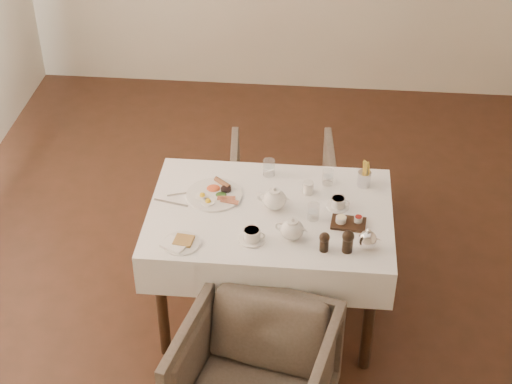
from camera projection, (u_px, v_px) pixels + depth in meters
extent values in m
plane|color=#311D10|center=(279.00, 283.00, 4.76)|extent=(5.00, 5.00, 0.00)
cube|color=black|center=(270.00, 216.00, 4.13)|extent=(1.20, 0.80, 0.04)
cube|color=white|center=(270.00, 228.00, 4.18)|extent=(1.28, 0.88, 0.23)
cylinder|color=black|center=(184.00, 225.00, 4.66)|extent=(0.06, 0.06, 0.70)
cylinder|color=black|center=(366.00, 235.00, 4.58)|extent=(0.06, 0.06, 0.70)
cylinder|color=black|center=(162.00, 305.00, 4.11)|extent=(0.06, 0.06, 0.70)
cylinder|color=black|center=(369.00, 319.00, 4.03)|extent=(0.06, 0.06, 0.70)
imported|color=#4B4237|center=(255.00, 380.00, 3.74)|extent=(0.84, 0.86, 0.65)
imported|color=#4B4237|center=(282.00, 190.00, 5.02)|extent=(0.70, 0.72, 0.61)
cylinder|color=white|center=(214.00, 195.00, 4.21)|extent=(0.30, 0.30, 0.01)
ellipsoid|color=#DE5427|center=(213.00, 187.00, 4.24)|extent=(0.08, 0.07, 0.03)
cylinder|color=brown|center=(222.00, 183.00, 4.27)|extent=(0.10, 0.09, 0.03)
cylinder|color=black|center=(226.00, 189.00, 4.23)|extent=(0.06, 0.06, 0.02)
cube|color=maroon|center=(228.00, 200.00, 4.15)|extent=(0.10, 0.05, 0.01)
ellipsoid|color=#264C19|center=(221.00, 194.00, 4.20)|extent=(0.06, 0.05, 0.02)
cylinder|color=white|center=(181.00, 243.00, 3.88)|extent=(0.19, 0.19, 0.01)
cube|color=olive|center=(184.00, 240.00, 3.88)|extent=(0.10, 0.10, 0.01)
cube|color=white|center=(174.00, 245.00, 3.87)|extent=(0.15, 0.14, 0.02)
cylinder|color=white|center=(308.00, 187.00, 4.21)|extent=(0.06, 0.06, 0.07)
cylinder|color=white|center=(252.00, 239.00, 3.91)|extent=(0.13, 0.13, 0.01)
cylinder|color=white|center=(252.00, 234.00, 3.89)|extent=(0.10, 0.10, 0.06)
cylinder|color=#B07F4F|center=(252.00, 230.00, 3.87)|extent=(0.08, 0.08, 0.00)
cylinder|color=white|center=(338.00, 206.00, 4.13)|extent=(0.12, 0.12, 0.01)
cylinder|color=white|center=(338.00, 202.00, 4.11)|extent=(0.09, 0.09, 0.05)
cylinder|color=#B07F4F|center=(338.00, 198.00, 4.10)|extent=(0.07, 0.07, 0.00)
cylinder|color=silver|center=(269.00, 168.00, 4.35)|extent=(0.07, 0.07, 0.09)
cylinder|color=silver|center=(313.00, 212.00, 4.03)|extent=(0.08, 0.08, 0.09)
cylinder|color=silver|center=(328.00, 177.00, 4.28)|extent=(0.06, 0.06, 0.09)
cube|color=black|center=(348.00, 223.00, 4.01)|extent=(0.19, 0.13, 0.02)
cylinder|color=white|center=(341.00, 219.00, 4.00)|extent=(0.05, 0.05, 0.03)
cylinder|color=maroon|center=(358.00, 219.00, 4.00)|extent=(0.04, 0.04, 0.03)
cylinder|color=silver|center=(364.00, 179.00, 4.27)|extent=(0.07, 0.07, 0.09)
cube|color=silver|center=(184.00, 193.00, 4.23)|extent=(0.18, 0.07, 0.00)
cube|color=silver|center=(171.00, 203.00, 4.16)|extent=(0.20, 0.06, 0.00)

